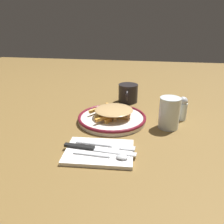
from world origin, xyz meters
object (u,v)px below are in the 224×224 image
at_px(napkin, 99,152).
at_px(knife, 93,149).
at_px(salt_shaker, 182,108).
at_px(fries_heap, 113,111).
at_px(plate, 112,118).
at_px(coffee_mug, 128,93).
at_px(water_glass, 169,113).
at_px(spoon, 110,156).
at_px(fork, 105,145).

bearing_deg(napkin, knife, -94.36).
bearing_deg(salt_shaker, napkin, -42.11).
bearing_deg(fries_heap, knife, -5.29).
xyz_separation_m(plate, coffee_mug, (-0.22, 0.04, 0.03)).
relative_size(knife, water_glass, 1.92).
bearing_deg(spoon, salt_shaker, 144.75).
distance_m(fries_heap, napkin, 0.23).
relative_size(fries_heap, water_glass, 1.79).
distance_m(knife, coffee_mug, 0.45).
bearing_deg(spoon, water_glass, 144.41).
bearing_deg(spoon, fork, -158.13).
height_order(fries_heap, napkin, fries_heap).
xyz_separation_m(plate, fries_heap, (-0.00, 0.00, 0.03)).
bearing_deg(fork, spoon, 21.87).
xyz_separation_m(knife, coffee_mug, (-0.44, 0.06, 0.03)).
bearing_deg(fork, knife, -50.36).
bearing_deg(plate, spoon, 8.00).
xyz_separation_m(spoon, water_glass, (-0.23, 0.17, 0.04)).
xyz_separation_m(fries_heap, napkin, (0.23, -0.00, -0.03)).
xyz_separation_m(fries_heap, spoon, (0.26, 0.03, -0.02)).
height_order(coffee_mug, salt_shaker, salt_shaker).
height_order(napkin, salt_shaker, salt_shaker).
bearing_deg(fork, napkin, -24.16).
bearing_deg(fries_heap, plate, -37.98).
distance_m(plate, fork, 0.20).
bearing_deg(fries_heap, water_glass, 83.04).
height_order(fries_heap, coffee_mug, coffee_mug).
xyz_separation_m(knife, water_glass, (-0.20, 0.22, 0.04)).
height_order(knife, water_glass, water_glass).
bearing_deg(plate, coffee_mug, 170.42).
relative_size(fork, water_glass, 1.61).
distance_m(fork, water_glass, 0.26).
bearing_deg(fries_heap, fork, 2.89).
relative_size(fork, knife, 0.84).
relative_size(napkin, knife, 0.91).
bearing_deg(coffee_mug, salt_shaker, 53.27).
bearing_deg(plate, fork, 3.75).
bearing_deg(salt_shaker, plate, -77.17).
bearing_deg(water_glass, spoon, -35.59).
height_order(plate, fries_heap, fries_heap).
height_order(fork, knife, knife).
xyz_separation_m(napkin, salt_shaker, (-0.28, 0.26, 0.04)).
distance_m(napkin, spoon, 0.05).
distance_m(plate, spoon, 0.26).
height_order(napkin, coffee_mug, coffee_mug).
height_order(napkin, knife, knife).
height_order(fork, water_glass, water_glass).
xyz_separation_m(plate, water_glass, (0.02, 0.20, 0.04)).
bearing_deg(fries_heap, napkin, -0.52).
bearing_deg(fork, fries_heap, -177.11).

